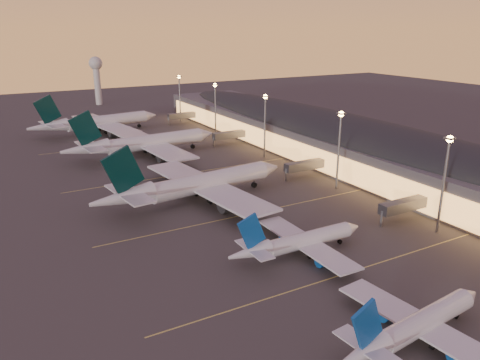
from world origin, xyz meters
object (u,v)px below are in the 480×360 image
(airliner_narrow_south, at_px, (415,326))
(radar_tower, at_px, (96,72))
(airliner_narrow_north, at_px, (298,242))
(airliner_wide_mid, at_px, (143,143))
(airliner_wide_far, at_px, (97,123))
(airliner_wide_near, at_px, (196,185))

(airliner_narrow_south, relative_size, radar_tower, 1.13)
(airliner_narrow_south, height_order, radar_tower, radar_tower)
(airliner_narrow_south, height_order, airliner_narrow_north, airliner_narrow_north)
(airliner_narrow_south, bearing_deg, airliner_wide_mid, 84.82)
(airliner_wide_far, relative_size, radar_tower, 2.05)
(airliner_wide_near, distance_m, airliner_wide_far, 114.17)
(airliner_narrow_north, bearing_deg, airliner_wide_near, 98.11)
(airliner_wide_near, xyz_separation_m, radar_tower, (19.72, 208.24, 16.49))
(airliner_wide_near, bearing_deg, airliner_wide_far, 84.77)
(airliner_wide_mid, bearing_deg, airliner_narrow_south, -94.48)
(airliner_wide_mid, relative_size, airliner_wide_far, 1.00)
(airliner_narrow_south, height_order, airliner_wide_mid, airliner_wide_mid)
(airliner_wide_mid, distance_m, radar_tower, 150.29)
(airliner_wide_mid, height_order, radar_tower, radar_tower)
(airliner_narrow_south, distance_m, airliner_wide_near, 80.64)
(airliner_narrow_south, xyz_separation_m, airliner_wide_mid, (-0.96, 140.29, 2.10))
(airliner_narrow_south, distance_m, airliner_narrow_north, 36.00)
(airliner_wide_mid, relative_size, radar_tower, 2.05)
(airliner_wide_near, height_order, radar_tower, radar_tower)
(airliner_wide_near, height_order, airliner_wide_far, airliner_wide_far)
(airliner_wide_far, distance_m, radar_tower, 98.26)
(airliner_wide_near, relative_size, airliner_wide_mid, 0.98)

